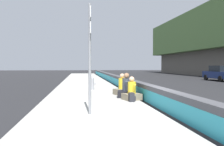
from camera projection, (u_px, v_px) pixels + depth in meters
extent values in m
plane|color=#232326|center=(160.00, 109.00, 9.81)|extent=(160.00, 160.00, 0.00)
cube|color=#A8A59E|center=(93.00, 109.00, 9.47)|extent=(80.00, 4.40, 0.14)
cube|color=#47474C|center=(160.00, 99.00, 9.80)|extent=(76.00, 0.44, 0.85)
cube|color=teal|center=(155.00, 100.00, 9.77)|extent=(74.48, 0.01, 0.54)
cylinder|color=gray|center=(90.00, 59.00, 8.06)|extent=(0.09, 0.09, 3.60)
cube|color=white|center=(90.00, 13.00, 8.02)|extent=(0.44, 0.02, 0.36)
cube|color=#1956AD|center=(91.00, 13.00, 8.02)|extent=(0.30, 0.01, 0.10)
cube|color=white|center=(90.00, 28.00, 8.03)|extent=(0.44, 0.02, 0.36)
cube|color=#1956AD|center=(91.00, 28.00, 8.03)|extent=(0.30, 0.01, 0.10)
cylinder|color=gray|center=(92.00, 84.00, 16.39)|extent=(0.24, 0.24, 0.72)
cone|color=gray|center=(92.00, 77.00, 16.38)|extent=(0.26, 0.26, 0.16)
cylinder|color=gray|center=(95.00, 83.00, 16.41)|extent=(0.10, 0.12, 0.10)
cylinder|color=gray|center=(90.00, 84.00, 16.37)|extent=(0.10, 0.12, 0.10)
cube|color=#706651|center=(132.00, 97.00, 11.49)|extent=(0.84, 0.92, 0.29)
cylinder|color=gold|center=(132.00, 88.00, 11.47)|extent=(0.37, 0.37, 0.55)
sphere|color=tan|center=(132.00, 79.00, 11.46)|extent=(0.24, 0.24, 0.24)
cylinder|color=gold|center=(130.00, 88.00, 11.66)|extent=(0.31, 0.20, 0.48)
cylinder|color=gold|center=(134.00, 89.00, 11.29)|extent=(0.31, 0.20, 0.48)
cube|color=black|center=(126.00, 94.00, 12.38)|extent=(0.89, 0.99, 0.33)
cylinder|color=#333842|center=(126.00, 85.00, 12.37)|extent=(0.42, 0.42, 0.62)
sphere|color=#8E6647|center=(126.00, 76.00, 12.35)|extent=(0.27, 0.27, 0.27)
cylinder|color=#333842|center=(126.00, 85.00, 12.60)|extent=(0.34, 0.20, 0.54)
cylinder|color=#333842|center=(127.00, 86.00, 12.14)|extent=(0.34, 0.20, 0.54)
cube|color=#706651|center=(122.00, 92.00, 13.53)|extent=(0.92, 1.00, 0.31)
cylinder|color=gold|center=(122.00, 84.00, 13.52)|extent=(0.40, 0.40, 0.59)
sphere|color=tan|center=(122.00, 76.00, 13.50)|extent=(0.26, 0.26, 0.26)
cylinder|color=gold|center=(120.00, 84.00, 13.72)|extent=(0.33, 0.22, 0.52)
cylinder|color=gold|center=(124.00, 85.00, 13.32)|extent=(0.33, 0.22, 0.52)
cube|color=#232328|center=(131.00, 97.00, 10.88)|extent=(0.32, 0.22, 0.40)
cube|color=#232328|center=(135.00, 98.00, 10.90)|extent=(0.22, 0.06, 0.20)
cube|color=navy|center=(220.00, 75.00, 27.43)|extent=(4.55, 1.92, 0.72)
cube|color=black|center=(221.00, 69.00, 27.31)|extent=(2.24, 1.68, 0.66)
cylinder|color=black|center=(206.00, 77.00, 28.73)|extent=(0.67, 0.24, 0.66)
cylinder|color=black|center=(220.00, 77.00, 29.00)|extent=(0.67, 0.24, 0.66)
cylinder|color=black|center=(221.00, 79.00, 25.89)|extent=(0.67, 0.24, 0.66)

